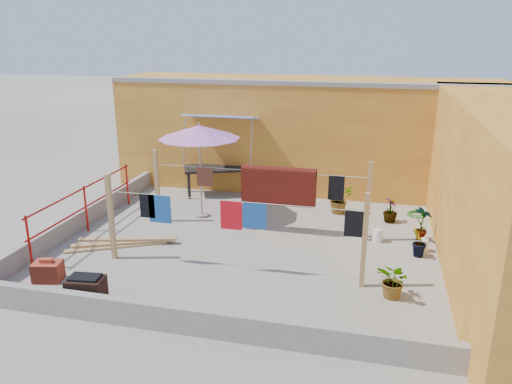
# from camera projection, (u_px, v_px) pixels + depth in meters

# --- Properties ---
(ground) EXTENTS (80.00, 80.00, 0.00)m
(ground) POSITION_uv_depth(u_px,v_px,m) (249.00, 243.00, 11.02)
(ground) COLOR #9E998E
(ground) RESTS_ON ground
(wall_back) EXTENTS (11.00, 3.27, 3.21)m
(wall_back) POSITION_uv_depth(u_px,v_px,m) (305.00, 133.00, 14.76)
(wall_back) COLOR gold
(wall_back) RESTS_ON ground
(parapet_front) EXTENTS (8.30, 0.16, 0.44)m
(parapet_front) POSITION_uv_depth(u_px,v_px,m) (190.00, 321.00, 7.64)
(parapet_front) COLOR gray
(parapet_front) RESTS_ON ground
(parapet_left) EXTENTS (0.16, 7.30, 0.44)m
(parapet_left) POSITION_uv_depth(u_px,v_px,m) (83.00, 218.00, 11.88)
(parapet_left) COLOR gray
(parapet_left) RESTS_ON ground
(red_railing) EXTENTS (0.05, 4.20, 1.10)m
(red_railing) POSITION_uv_depth(u_px,v_px,m) (85.00, 202.00, 11.49)
(red_railing) COLOR #A81410
(red_railing) RESTS_ON ground
(clothesline_rig) EXTENTS (5.09, 2.35, 1.80)m
(clothesline_rig) POSITION_uv_depth(u_px,v_px,m) (271.00, 191.00, 11.09)
(clothesline_rig) COLOR tan
(clothesline_rig) RESTS_ON ground
(patio_umbrella) EXTENTS (2.16, 2.16, 2.39)m
(patio_umbrella) POSITION_uv_depth(u_px,v_px,m) (199.00, 132.00, 12.01)
(patio_umbrella) COLOR gray
(patio_umbrella) RESTS_ON ground
(outdoor_table) EXTENTS (1.91, 1.44, 0.80)m
(outdoor_table) POSITION_uv_depth(u_px,v_px,m) (215.00, 170.00, 14.18)
(outdoor_table) COLOR black
(outdoor_table) RESTS_ON ground
(brick_stack) EXTENTS (0.58, 0.47, 0.44)m
(brick_stack) POSITION_uv_depth(u_px,v_px,m) (48.00, 271.00, 9.31)
(brick_stack) COLOR #B03B28
(brick_stack) RESTS_ON ground
(lumber_pile) EXTENTS (2.19, 1.19, 0.14)m
(lumber_pile) POSITION_uv_depth(u_px,v_px,m) (122.00, 243.00, 10.86)
(lumber_pile) COLOR tan
(lumber_pile) RESTS_ON ground
(brazier) EXTENTS (0.65, 0.47, 0.54)m
(brazier) POSITION_uv_depth(u_px,v_px,m) (86.00, 291.00, 8.44)
(brazier) COLOR black
(brazier) RESTS_ON ground
(white_basin) EXTENTS (0.50, 0.50, 0.09)m
(white_basin) POSITION_uv_depth(u_px,v_px,m) (283.00, 329.00, 7.74)
(white_basin) COLOR white
(white_basin) RESTS_ON ground
(water_jug_a) EXTENTS (0.20, 0.20, 0.31)m
(water_jug_a) POSITION_uv_depth(u_px,v_px,m) (423.00, 245.00, 10.57)
(water_jug_a) COLOR white
(water_jug_a) RESTS_ON ground
(water_jug_b) EXTENTS (0.22, 0.22, 0.35)m
(water_jug_b) POSITION_uv_depth(u_px,v_px,m) (378.00, 235.00, 11.07)
(water_jug_b) COLOR white
(water_jug_b) RESTS_ON ground
(green_hose) EXTENTS (0.47, 0.47, 0.07)m
(green_hose) POSITION_uv_depth(u_px,v_px,m) (416.00, 214.00, 12.70)
(green_hose) COLOR #19731A
(green_hose) RESTS_ON ground
(plant_back_a) EXTENTS (0.88, 0.88, 0.74)m
(plant_back_a) POSITION_uv_depth(u_px,v_px,m) (339.00, 199.00, 12.80)
(plant_back_a) COLOR #1C5618
(plant_back_a) RESTS_ON ground
(plant_back_b) EXTENTS (0.35, 0.35, 0.61)m
(plant_back_b) POSITION_uv_depth(u_px,v_px,m) (390.00, 210.00, 12.17)
(plant_back_b) COLOR #1C5618
(plant_back_b) RESTS_ON ground
(plant_right_a) EXTENTS (0.52, 0.51, 0.82)m
(plant_right_a) POSITION_uv_depth(u_px,v_px,m) (422.00, 223.00, 11.07)
(plant_right_a) COLOR #1C5618
(plant_right_a) RESTS_ON ground
(plant_right_b) EXTENTS (0.36, 0.41, 0.65)m
(plant_right_b) POSITION_uv_depth(u_px,v_px,m) (419.00, 242.00, 10.25)
(plant_right_b) COLOR #1C5618
(plant_right_b) RESTS_ON ground
(plant_right_c) EXTENTS (0.77, 0.76, 0.65)m
(plant_right_c) POSITION_uv_depth(u_px,v_px,m) (394.00, 281.00, 8.66)
(plant_right_c) COLOR #1C5618
(plant_right_c) RESTS_ON ground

